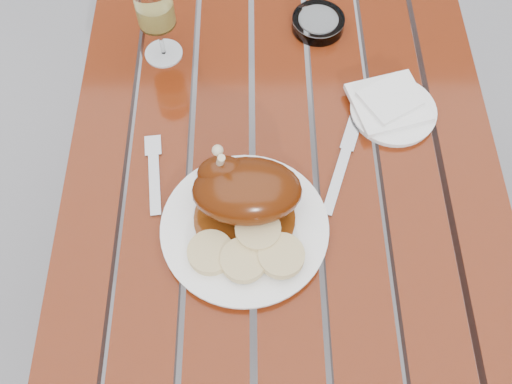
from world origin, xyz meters
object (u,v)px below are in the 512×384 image
dinner_plate (245,228)px  table (276,225)px  ashtray (318,23)px  side_plate (393,111)px  wine_glass (157,21)px

dinner_plate → table: bearing=69.6°
ashtray → dinner_plate: bearing=-108.0°
table → side_plate: side_plate is taller
wine_glass → side_plate: wine_glass is taller
dinner_plate → side_plate: (0.29, 0.25, -0.00)m
dinner_plate → wine_glass: wine_glass is taller
wine_glass → side_plate: 0.49m
ashtray → wine_glass: bearing=-167.5°
table → dinner_plate: bearing=-110.4°
dinner_plate → side_plate: size_ratio=1.73×
table → wine_glass: size_ratio=6.57×
side_plate → dinner_plate: bearing=-138.9°
table → ashtray: bearing=73.7°
dinner_plate → side_plate: dinner_plate is taller
dinner_plate → wine_glass: 0.45m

